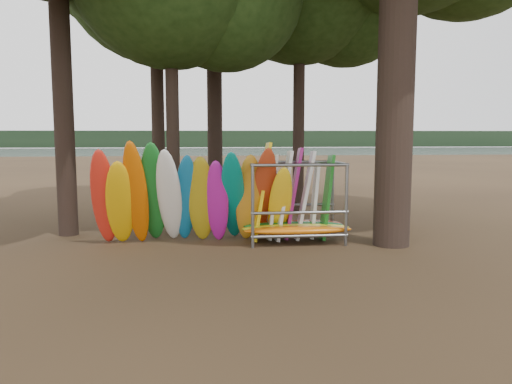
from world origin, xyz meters
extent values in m
plane|color=#47331E|center=(0.00, 0.00, 0.00)|extent=(120.00, 120.00, 0.00)
plane|color=gray|center=(0.00, 60.00, 0.00)|extent=(160.00, 160.00, 0.00)
cube|color=black|center=(0.00, 110.00, 2.00)|extent=(160.00, 4.00, 4.00)
cylinder|color=black|center=(-4.94, 2.73, 6.60)|extent=(0.59, 0.59, 13.20)
cylinder|color=black|center=(-2.48, 6.37, 5.36)|extent=(0.48, 0.48, 10.72)
cylinder|color=black|center=(-0.32, 7.51, 6.93)|extent=(0.60, 0.60, 13.86)
cylinder|color=black|center=(2.84, 6.01, 5.35)|extent=(0.44, 0.44, 10.71)
cylinder|color=black|center=(-1.74, 3.09, 4.78)|extent=(0.41, 0.41, 9.57)
cylinder|color=black|center=(5.94, 3.52, 6.64)|extent=(0.45, 0.45, 13.27)
ellipsoid|color=red|center=(-3.52, 1.04, 1.35)|extent=(0.69, 1.29, 2.79)
ellipsoid|color=#E6A70A|center=(-3.07, 0.96, 1.19)|extent=(0.90, 1.47, 2.52)
ellipsoid|color=#CE5504|center=(-2.63, 0.91, 1.46)|extent=(0.77, 1.50, 3.04)
ellipsoid|color=#197226|center=(-2.19, 1.14, 1.44)|extent=(0.80, 1.79, 3.02)
ellipsoid|color=white|center=(-1.74, 1.04, 1.35)|extent=(0.80, 1.94, 2.87)
ellipsoid|color=#126CA2|center=(-1.30, 1.23, 1.26)|extent=(0.78, 1.46, 2.63)
ellipsoid|color=#AA8D15|center=(-0.85, 1.17, 1.24)|extent=(0.82, 1.19, 2.58)
ellipsoid|color=#AC1892|center=(-0.41, 1.07, 1.19)|extent=(0.74, 1.14, 2.46)
ellipsoid|color=#078276|center=(0.03, 1.12, 1.31)|extent=(0.89, 2.08, 2.78)
ellipsoid|color=#C5821E|center=(0.48, 1.14, 1.27)|extent=(0.80, 1.18, 2.62)
ellipsoid|color=#BB3A1B|center=(0.92, 1.19, 1.36)|extent=(0.75, 1.94, 2.87)
ellipsoid|color=yellow|center=(1.37, 1.00, 1.10)|extent=(0.68, 1.63, 2.36)
ellipsoid|color=orange|center=(1.82, 0.59, 0.42)|extent=(3.08, 0.55, 0.24)
ellipsoid|color=gold|center=(1.82, 0.88, 0.42)|extent=(3.12, 0.55, 0.24)
ellipsoid|color=#176A20|center=(1.82, 1.30, 0.42)|extent=(2.95, 0.55, 0.24)
ellipsoid|color=#B0330D|center=(1.82, 1.55, 0.42)|extent=(2.98, 0.55, 0.24)
cube|color=yellow|center=(0.86, 1.24, 1.42)|extent=(0.57, 0.81, 2.86)
cube|color=silver|center=(1.18, 1.38, 1.24)|extent=(0.34, 0.79, 2.51)
cube|color=silver|center=(1.50, 1.18, 1.30)|extent=(0.50, 0.78, 2.62)
cube|color=#971970|center=(1.82, 1.40, 1.35)|extent=(0.59, 0.76, 2.70)
cube|color=silver|center=(2.14, 1.24, 1.30)|extent=(0.64, 0.75, 2.61)
cube|color=white|center=(2.45, 1.42, 1.11)|extent=(0.34, 0.74, 2.26)
cube|color=#19731A|center=(2.77, 1.20, 1.24)|extent=(0.40, 0.77, 2.50)
camera|label=1|loc=(-0.77, -12.89, 3.07)|focal=35.00mm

